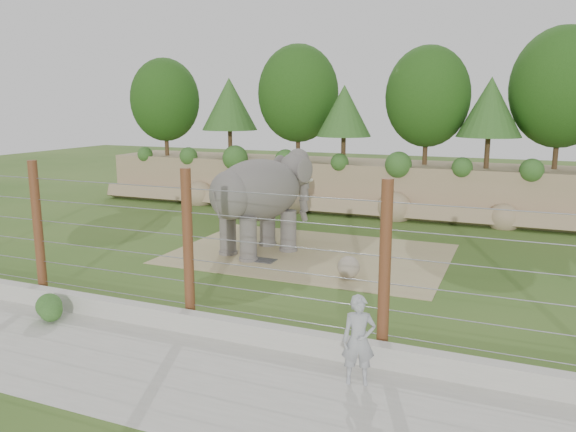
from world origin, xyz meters
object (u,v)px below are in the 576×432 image
at_px(elephant, 258,204).
at_px(stone_ball, 349,267).
at_px(barrier_fence, 188,247).
at_px(zookeeper, 359,340).

height_order(elephant, stone_ball, elephant).
relative_size(stone_ball, barrier_fence, 0.04).
bearing_deg(elephant, barrier_fence, -54.67).
xyz_separation_m(elephant, zookeeper, (6.23, -8.35, -0.92)).
distance_m(elephant, zookeeper, 10.46).
bearing_deg(elephant, zookeeper, -29.26).
xyz_separation_m(stone_ball, zookeeper, (2.16, -6.56, 0.55)).
distance_m(barrier_fence, zookeeper, 5.17).
bearing_deg(barrier_fence, elephant, 101.29).
bearing_deg(stone_ball, elephant, 156.25).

